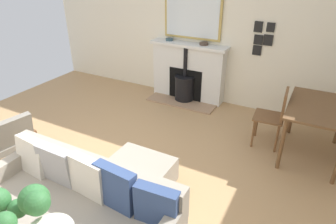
# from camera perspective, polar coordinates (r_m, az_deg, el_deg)

# --- Properties ---
(ground_plane) EXTENTS (5.91, 6.33, 0.01)m
(ground_plane) POSITION_cam_1_polar(r_m,az_deg,el_deg) (3.79, -13.46, -13.10)
(ground_plane) COLOR tan
(wall_left) EXTENTS (0.12, 6.33, 2.73)m
(wall_left) POSITION_cam_1_polar(r_m,az_deg,el_deg) (5.53, 5.70, 16.39)
(wall_left) COLOR silver
(wall_left) RESTS_ON ground
(fireplace) EXTENTS (0.62, 1.45, 1.07)m
(fireplace) POSITION_cam_1_polar(r_m,az_deg,el_deg) (5.59, 3.78, 7.17)
(fireplace) COLOR #9E7A5B
(fireplace) RESTS_ON ground
(mirror_over_mantel) EXTENTS (0.04, 1.08, 0.98)m
(mirror_over_mantel) POSITION_cam_1_polar(r_m,az_deg,el_deg) (5.43, 4.78, 18.96)
(mirror_over_mantel) COLOR tan
(mantel_bowl_near) EXTENTS (0.14, 0.14, 0.04)m
(mantel_bowl_near) POSITION_cam_1_polar(r_m,az_deg,el_deg) (5.62, 0.27, 13.88)
(mantel_bowl_near) COLOR #334C56
(mantel_bowl_near) RESTS_ON fireplace
(mantel_bowl_far) EXTENTS (0.16, 0.16, 0.04)m
(mantel_bowl_far) POSITION_cam_1_polar(r_m,az_deg,el_deg) (5.34, 6.94, 12.98)
(mantel_bowl_far) COLOR #47382D
(mantel_bowl_far) RESTS_ON fireplace
(sofa) EXTENTS (0.83, 1.94, 0.83)m
(sofa) POSITION_cam_1_polar(r_m,az_deg,el_deg) (2.99, -17.18, -17.61)
(sofa) COLOR #B2B2B7
(sofa) RESTS_ON ground
(ottoman) EXTENTS (0.54, 0.71, 0.39)m
(ottoman) POSITION_cam_1_polar(r_m,az_deg,el_deg) (3.48, -5.30, -11.47)
(ottoman) COLOR #B2B2B7
(ottoman) RESTS_ON ground
(armchair_accent) EXTENTS (0.77, 0.70, 0.77)m
(armchair_accent) POSITION_cam_1_polar(r_m,az_deg,el_deg) (4.15, -29.15, -4.76)
(armchair_accent) COLOR brown
(armchair_accent) RESTS_ON ground
(potted_plant) EXTENTS (0.47, 0.53, 0.59)m
(potted_plant) POSITION_cam_1_polar(r_m,az_deg,el_deg) (1.98, -27.77, -17.40)
(potted_plant) COLOR #99704C
(potted_plant) RESTS_ON console_table
(dining_table) EXTENTS (1.11, 0.74, 0.75)m
(dining_table) POSITION_cam_1_polar(r_m,az_deg,el_deg) (4.26, 27.02, -0.21)
(dining_table) COLOR brown
(dining_table) RESTS_ON ground
(dining_chair_near_fireplace) EXTENTS (0.42, 0.42, 0.87)m
(dining_chair_near_fireplace) POSITION_cam_1_polar(r_m,az_deg,el_deg) (4.34, 20.09, -0.30)
(dining_chair_near_fireplace) COLOR brown
(dining_chair_near_fireplace) RESTS_ON ground
(photo_gallery_row) EXTENTS (0.02, 0.32, 0.55)m
(photo_gallery_row) POSITION_cam_1_polar(r_m,az_deg,el_deg) (5.15, 17.75, 13.57)
(photo_gallery_row) COLOR black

